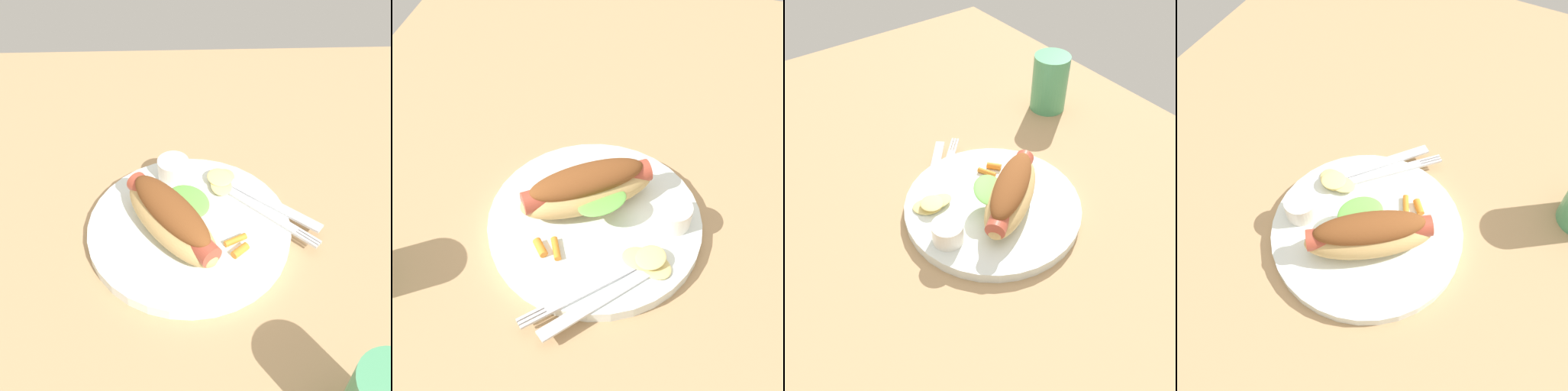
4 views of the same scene
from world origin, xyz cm
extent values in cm
cube|color=tan|center=(0.00, 0.00, -0.90)|extent=(120.00, 90.00, 1.80)
cylinder|color=white|center=(3.13, 2.81, 0.80)|extent=(25.30, 25.30, 1.60)
ellipsoid|color=tan|center=(5.26, 4.32, 3.91)|extent=(14.21, 16.72, 4.62)
cylinder|color=#B24733|center=(5.26, 4.32, 4.72)|extent=(11.22, 14.28, 2.71)
ellipsoid|color=brown|center=(5.26, 4.32, 5.93)|extent=(11.60, 13.87, 2.98)
ellipsoid|color=#6BB74C|center=(3.29, 1.99, 4.83)|extent=(7.41, 7.30, 1.66)
cylinder|color=white|center=(5.05, -6.09, 3.05)|extent=(4.23, 4.23, 2.89)
cube|color=silver|center=(-6.09, 0.76, 1.80)|extent=(8.72, 8.58, 0.40)
cube|color=silver|center=(-10.85, 6.06, 1.80)|extent=(2.50, 2.45, 0.40)
cube|color=silver|center=(-11.17, 5.74, 1.80)|extent=(2.50, 2.45, 0.40)
cube|color=silver|center=(-11.48, 5.42, 1.80)|extent=(2.50, 2.45, 0.40)
cube|color=silver|center=(-7.35, -0.52, 1.78)|extent=(12.41, 10.85, 0.36)
ellipsoid|color=#E4CD7B|center=(-1.60, -5.20, 1.85)|extent=(4.86, 5.25, 0.50)
ellipsoid|color=#E4CD7B|center=(-1.33, -3.54, 2.16)|extent=(3.09, 4.22, 0.87)
ellipsoid|color=#E4CD7B|center=(-1.16, -4.67, 2.59)|extent=(4.75, 4.80, 0.82)
cylinder|color=orange|center=(-2.36, 5.89, 1.99)|extent=(2.94, 1.97, 0.78)
cylinder|color=orange|center=(-2.76, 7.61, 2.09)|extent=(2.33, 2.19, 0.98)
cylinder|color=#4C9E6B|center=(-12.37, 27.76, 5.19)|extent=(6.46, 6.46, 10.38)
camera|label=1|loc=(3.74, 43.54, 46.65)|focal=44.66mm
camera|label=2|loc=(-38.11, -7.56, 55.84)|focal=53.67mm
camera|label=3|loc=(38.39, -25.44, 47.00)|focal=41.07mm
camera|label=4|loc=(31.12, 18.07, 53.84)|focal=42.53mm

